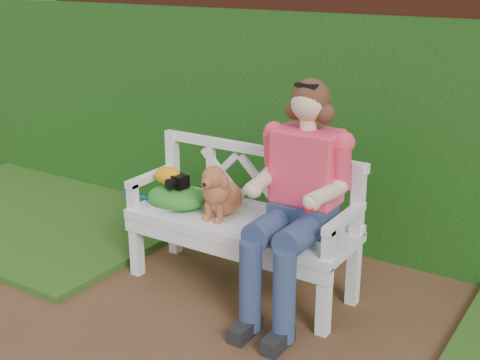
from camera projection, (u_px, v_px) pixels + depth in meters
The scene contains 11 objects.
ground at pixel (210, 352), 3.53m from camera, with size 60.00×60.00×0.00m, color #4E2E1D.
brick_wall at pixel (357, 97), 4.69m from camera, with size 10.00×0.30×2.20m, color #5E2316.
ivy_hedge at pixel (343, 136), 4.60m from camera, with size 10.00×0.18×1.70m, color #2C641D.
grass_left at pixel (41, 211), 5.46m from camera, with size 2.60×2.00×0.05m, color #1A4110.
garden_bench at pixel (240, 254), 4.15m from camera, with size 1.58×0.60×0.48m, color white, non-canonical shape.
seated_woman at pixel (302, 202), 3.76m from camera, with size 0.59×0.79×1.40m, color #F04A5C, non-canonical shape.
dog at pixel (222, 189), 4.08m from camera, with size 0.24×0.33×0.37m, color #B16C2A, non-canonical shape.
tennis_racket at pixel (165, 203), 4.33m from camera, with size 0.57×0.24×0.03m, color silver, non-canonical shape.
green_bag at pixel (177, 197), 4.27m from camera, with size 0.43×0.33×0.15m, color #166A1E, non-canonical shape.
camera_item at pixel (178, 181), 4.22m from camera, with size 0.13×0.10×0.08m, color black.
baseball_glove at pixel (168, 176), 4.27m from camera, with size 0.19×0.14×0.12m, color orange.
Camera 1 is at (1.77, -2.47, 2.03)m, focal length 48.00 mm.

